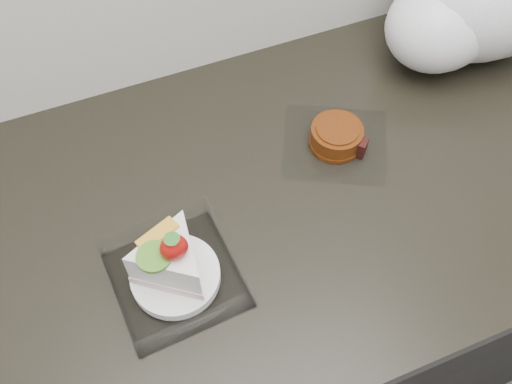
# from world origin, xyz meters

# --- Properties ---
(counter) EXTENTS (2.04, 0.64, 0.90)m
(counter) POSITION_xyz_m (0.00, 1.69, 0.45)
(counter) COLOR black
(counter) RESTS_ON ground
(cake_tray) EXTENTS (0.18, 0.18, 0.13)m
(cake_tray) POSITION_xyz_m (-0.15, 1.61, 0.94)
(cake_tray) COLOR white
(cake_tray) RESTS_ON counter
(mooncake_wrap) EXTENTS (0.22, 0.22, 0.04)m
(mooncake_wrap) POSITION_xyz_m (0.17, 1.74, 0.92)
(mooncake_wrap) COLOR white
(mooncake_wrap) RESTS_ON counter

